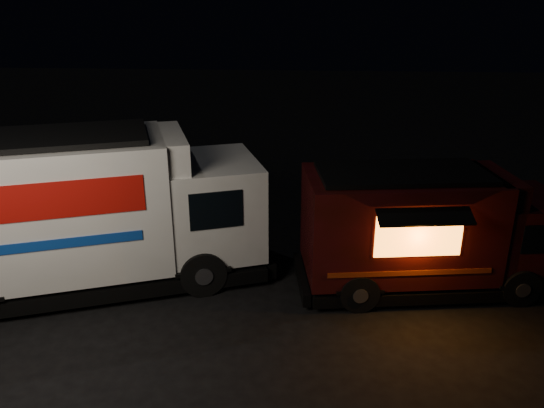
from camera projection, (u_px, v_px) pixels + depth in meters
The scene contains 3 objects.
ground at pixel (181, 302), 11.59m from camera, with size 80.00×80.00×0.00m, color black.
white_truck at pixel (92, 211), 11.78m from camera, with size 7.86×2.68×3.56m, color white, non-canonical shape.
red_truck at pixel (432, 229), 11.80m from camera, with size 5.97×2.20×2.78m, color #390A0F, non-canonical shape.
Camera 1 is at (2.73, -9.85, 6.20)m, focal length 35.00 mm.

